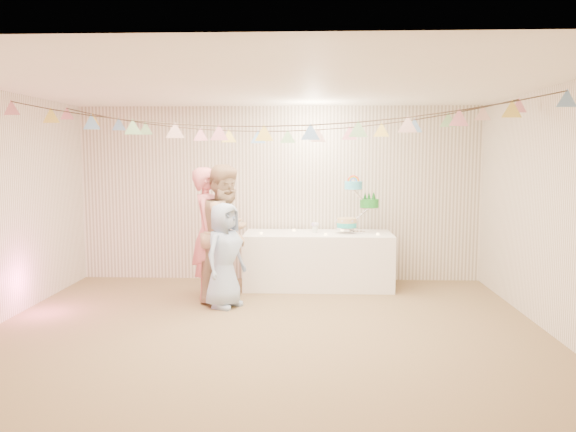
{
  "coord_description": "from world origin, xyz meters",
  "views": [
    {
      "loc": [
        0.47,
        -5.89,
        1.88
      ],
      "look_at": [
        0.2,
        0.8,
        1.15
      ],
      "focal_mm": 35.0,
      "sensor_mm": 36.0,
      "label": 1
    }
  ],
  "objects_px": {
    "table": "(318,260)",
    "person_adult_a": "(209,233)",
    "cake_stand": "(357,208)",
    "person_child": "(225,255)",
    "person_adult_b": "(227,233)"
  },
  "relations": [
    {
      "from": "table",
      "to": "person_adult_a",
      "type": "height_order",
      "value": "person_adult_a"
    },
    {
      "from": "cake_stand",
      "to": "person_child",
      "type": "xyz_separation_m",
      "value": [
        -1.72,
        -1.15,
        -0.48
      ]
    },
    {
      "from": "table",
      "to": "person_child",
      "type": "bearing_deg",
      "value": -136.59
    },
    {
      "from": "cake_stand",
      "to": "person_child",
      "type": "relative_size",
      "value": 0.58
    },
    {
      "from": "table",
      "to": "cake_stand",
      "type": "relative_size",
      "value": 2.75
    },
    {
      "from": "table",
      "to": "person_child",
      "type": "relative_size",
      "value": 1.6
    },
    {
      "from": "person_adult_a",
      "to": "person_child",
      "type": "height_order",
      "value": "person_adult_a"
    },
    {
      "from": "table",
      "to": "cake_stand",
      "type": "xyz_separation_m",
      "value": [
        0.55,
        0.05,
        0.74
      ]
    },
    {
      "from": "cake_stand",
      "to": "table",
      "type": "bearing_deg",
      "value": -174.81
    },
    {
      "from": "table",
      "to": "person_adult_a",
      "type": "bearing_deg",
      "value": -156.48
    },
    {
      "from": "person_child",
      "to": "person_adult_a",
      "type": "bearing_deg",
      "value": 60.93
    },
    {
      "from": "table",
      "to": "person_adult_b",
      "type": "xyz_separation_m",
      "value": [
        -1.19,
        -0.77,
        0.49
      ]
    },
    {
      "from": "table",
      "to": "person_adult_a",
      "type": "distance_m",
      "value": 1.65
    },
    {
      "from": "person_adult_b",
      "to": "table",
      "type": "bearing_deg",
      "value": -34.63
    },
    {
      "from": "person_adult_a",
      "to": "table",
      "type": "bearing_deg",
      "value": -65.57
    }
  ]
}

